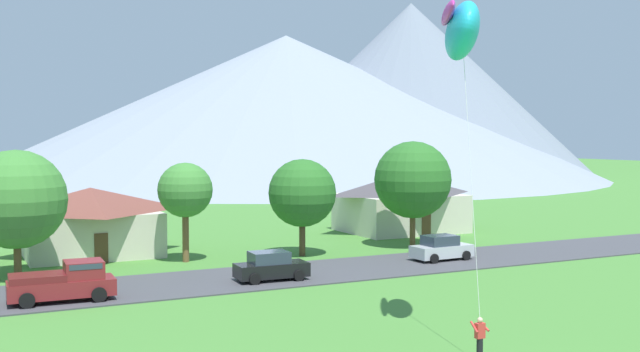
{
  "coord_description": "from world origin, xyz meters",
  "views": [
    {
      "loc": [
        -15.42,
        -12.43,
        8.45
      ],
      "look_at": [
        -1.98,
        14.5,
        6.86
      ],
      "focal_mm": 42.31,
      "sensor_mm": 36.0,
      "label": 1
    }
  ],
  "objects_px": {
    "house_leftmost": "(401,202)",
    "tree_right_of_center": "(413,180)",
    "tree_far_right": "(302,193)",
    "parked_car_silver_west_end": "(441,248)",
    "house_left_center": "(91,220)",
    "parked_car_black_mid_west": "(271,267)",
    "tree_near_left": "(16,199)",
    "pickup_truck_maroon_east_side": "(64,282)",
    "tree_left_of_center": "(185,191)",
    "kite_flyer_with_kite": "(461,32)"
  },
  "relations": [
    {
      "from": "parked_car_black_mid_west",
      "to": "tree_left_of_center",
      "type": "bearing_deg",
      "value": 105.57
    },
    {
      "from": "tree_right_of_center",
      "to": "tree_far_right",
      "type": "bearing_deg",
      "value": -178.89
    },
    {
      "from": "tree_far_right",
      "to": "tree_left_of_center",
      "type": "bearing_deg",
      "value": 171.72
    },
    {
      "from": "house_left_center",
      "to": "tree_far_right",
      "type": "relative_size",
      "value": 1.41
    },
    {
      "from": "kite_flyer_with_kite",
      "to": "tree_far_right",
      "type": "bearing_deg",
      "value": 81.72
    },
    {
      "from": "house_leftmost",
      "to": "tree_far_right",
      "type": "relative_size",
      "value": 1.53
    },
    {
      "from": "tree_near_left",
      "to": "tree_far_right",
      "type": "distance_m",
      "value": 18.75
    },
    {
      "from": "tree_far_right",
      "to": "parked_car_silver_west_end",
      "type": "xyz_separation_m",
      "value": [
        7.48,
        -6.21,
        -3.58
      ]
    },
    {
      "from": "house_leftmost",
      "to": "tree_right_of_center",
      "type": "distance_m",
      "value": 9.68
    },
    {
      "from": "house_left_center",
      "to": "parked_car_silver_west_end",
      "type": "xyz_separation_m",
      "value": [
        20.76,
        -13.34,
        -1.62
      ]
    },
    {
      "from": "parked_car_silver_west_end",
      "to": "tree_far_right",
      "type": "bearing_deg",
      "value": 140.29
    },
    {
      "from": "pickup_truck_maroon_east_side",
      "to": "house_leftmost",
      "type": "bearing_deg",
      "value": 28.33
    },
    {
      "from": "house_left_center",
      "to": "parked_car_black_mid_west",
      "type": "bearing_deg",
      "value": -62.7
    },
    {
      "from": "tree_far_right",
      "to": "parked_car_black_mid_west",
      "type": "relative_size",
      "value": 1.6
    },
    {
      "from": "tree_left_of_center",
      "to": "tree_right_of_center",
      "type": "height_order",
      "value": "tree_right_of_center"
    },
    {
      "from": "parked_car_silver_west_end",
      "to": "kite_flyer_with_kite",
      "type": "distance_m",
      "value": 22.76
    },
    {
      "from": "tree_far_right",
      "to": "pickup_truck_maroon_east_side",
      "type": "height_order",
      "value": "tree_far_right"
    },
    {
      "from": "tree_left_of_center",
      "to": "house_leftmost",
      "type": "bearing_deg",
      "value": 18.63
    },
    {
      "from": "tree_right_of_center",
      "to": "kite_flyer_with_kite",
      "type": "distance_m",
      "value": 26.97
    },
    {
      "from": "house_leftmost",
      "to": "tree_left_of_center",
      "type": "relative_size",
      "value": 1.57
    },
    {
      "from": "tree_left_of_center",
      "to": "tree_far_right",
      "type": "distance_m",
      "value": 8.2
    },
    {
      "from": "house_leftmost",
      "to": "tree_right_of_center",
      "type": "height_order",
      "value": "tree_right_of_center"
    },
    {
      "from": "parked_car_silver_west_end",
      "to": "pickup_truck_maroon_east_side",
      "type": "height_order",
      "value": "pickup_truck_maroon_east_side"
    },
    {
      "from": "tree_left_of_center",
      "to": "pickup_truck_maroon_east_side",
      "type": "relative_size",
      "value": 1.27
    },
    {
      "from": "tree_far_right",
      "to": "parked_car_black_mid_west",
      "type": "xyz_separation_m",
      "value": [
        -5.63,
        -7.69,
        -3.58
      ]
    },
    {
      "from": "tree_near_left",
      "to": "tree_left_of_center",
      "type": "relative_size",
      "value": 1.15
    },
    {
      "from": "tree_left_of_center",
      "to": "parked_car_black_mid_west",
      "type": "bearing_deg",
      "value": -74.43
    },
    {
      "from": "tree_left_of_center",
      "to": "parked_car_silver_west_end",
      "type": "xyz_separation_m",
      "value": [
        15.58,
        -7.39,
        -3.94
      ]
    },
    {
      "from": "house_left_center",
      "to": "pickup_truck_maroon_east_side",
      "type": "height_order",
      "value": "house_left_center"
    },
    {
      "from": "house_left_center",
      "to": "tree_left_of_center",
      "type": "height_order",
      "value": "tree_left_of_center"
    },
    {
      "from": "house_leftmost",
      "to": "parked_car_silver_west_end",
      "type": "height_order",
      "value": "house_leftmost"
    },
    {
      "from": "house_leftmost",
      "to": "parked_car_black_mid_west",
      "type": "bearing_deg",
      "value": -139.97
    },
    {
      "from": "tree_right_of_center",
      "to": "kite_flyer_with_kite",
      "type": "height_order",
      "value": "kite_flyer_with_kite"
    },
    {
      "from": "house_leftmost",
      "to": "house_left_center",
      "type": "distance_m",
      "value": 26.97
    },
    {
      "from": "parked_car_silver_west_end",
      "to": "tree_near_left",
      "type": "bearing_deg",
      "value": 167.2
    },
    {
      "from": "house_leftmost",
      "to": "parked_car_black_mid_west",
      "type": "distance_m",
      "value": 25.25
    },
    {
      "from": "house_left_center",
      "to": "kite_flyer_with_kite",
      "type": "height_order",
      "value": "kite_flyer_with_kite"
    },
    {
      "from": "tree_near_left",
      "to": "tree_far_right",
      "type": "bearing_deg",
      "value": 0.78
    },
    {
      "from": "house_leftmost",
      "to": "tree_left_of_center",
      "type": "bearing_deg",
      "value": -161.37
    },
    {
      "from": "parked_car_black_mid_west",
      "to": "kite_flyer_with_kite",
      "type": "height_order",
      "value": "kite_flyer_with_kite"
    },
    {
      "from": "tree_near_left",
      "to": "parked_car_silver_west_end",
      "type": "height_order",
      "value": "tree_near_left"
    },
    {
      "from": "kite_flyer_with_kite",
      "to": "parked_car_black_mid_west",
      "type": "bearing_deg",
      "value": 99.18
    },
    {
      "from": "house_left_center",
      "to": "tree_right_of_center",
      "type": "relative_size",
      "value": 1.2
    },
    {
      "from": "tree_right_of_center",
      "to": "pickup_truck_maroon_east_side",
      "type": "height_order",
      "value": "tree_right_of_center"
    },
    {
      "from": "tree_far_right",
      "to": "tree_near_left",
      "type": "bearing_deg",
      "value": -179.22
    },
    {
      "from": "tree_right_of_center",
      "to": "tree_near_left",
      "type": "bearing_deg",
      "value": -179.11
    },
    {
      "from": "house_leftmost",
      "to": "house_left_center",
      "type": "bearing_deg",
      "value": -177.06
    },
    {
      "from": "parked_car_silver_west_end",
      "to": "pickup_truck_maroon_east_side",
      "type": "bearing_deg",
      "value": -175.61
    },
    {
      "from": "kite_flyer_with_kite",
      "to": "house_left_center",
      "type": "bearing_deg",
      "value": 108.76
    },
    {
      "from": "tree_right_of_center",
      "to": "parked_car_silver_west_end",
      "type": "bearing_deg",
      "value": -106.68
    }
  ]
}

